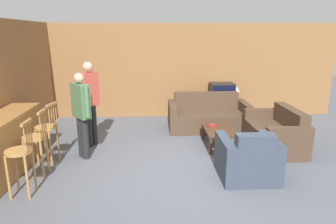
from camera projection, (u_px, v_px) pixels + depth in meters
The scene contains 17 objects.
ground_plane at pixel (181, 171), 5.20m from camera, with size 24.00×24.00×0.00m, color #565B66.
wall_back at pixel (170, 71), 8.38m from camera, with size 9.40×0.08×2.60m.
wall_left at pixel (12, 86), 5.98m from camera, with size 0.08×8.63×2.60m.
bar_counter at pixel (2, 148), 4.88m from camera, with size 0.55×2.18×1.02m.
bar_chair_near at pixel (20, 157), 4.31m from camera, with size 0.38×0.38×1.14m.
bar_chair_mid at pixel (36, 142), 4.89m from camera, with size 0.38×0.38×1.14m.
bar_chair_far at pixel (47, 132), 5.41m from camera, with size 0.45×0.45×1.14m.
couch_far at pixel (208, 117), 7.45m from camera, with size 1.94×0.94×0.88m.
armchair_near at pixel (248, 160), 4.91m from camera, with size 0.91×0.89×0.86m.
loveseat_right at pixel (276, 133), 6.21m from camera, with size 0.86×1.54×0.84m.
coffee_table at pixel (219, 132), 6.27m from camera, with size 0.59×0.94×0.38m.
tv_unit at pixel (221, 110), 8.34m from camera, with size 1.04×0.53×0.50m.
tv at pixel (222, 92), 8.21m from camera, with size 0.65×0.49×0.51m.
book_on_table at pixel (211, 125), 6.47m from camera, with size 0.20×0.20×0.03m.
table_lamp at pixel (235, 89), 8.21m from camera, with size 0.25×0.25×0.47m.
person_by_window at pixel (90, 99), 6.16m from camera, with size 0.36×0.46×1.78m.
person_by_counter at pixel (81, 111), 5.57m from camera, with size 0.42×0.46×1.63m.
Camera 1 is at (-0.48, -4.75, 2.33)m, focal length 32.00 mm.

